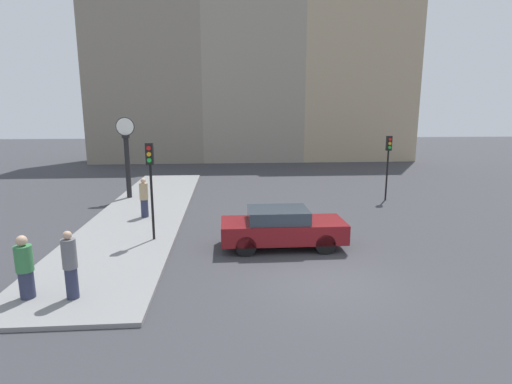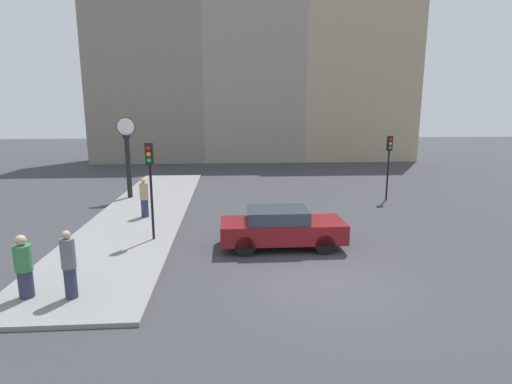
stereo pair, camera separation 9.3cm
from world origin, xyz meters
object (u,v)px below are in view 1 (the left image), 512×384
(pedestrian_tan_coat, at_px, (144,198))
(pedestrian_green_hoodie, at_px, (25,268))
(traffic_light_near, at_px, (150,171))
(pedestrian_grey_jacket, at_px, (70,265))
(traffic_light_far, at_px, (388,154))
(street_clock, at_px, (127,156))
(sedan_car, at_px, (282,227))

(pedestrian_tan_coat, relative_size, pedestrian_green_hoodie, 1.07)
(traffic_light_near, distance_m, pedestrian_tan_coat, 3.70)
(pedestrian_grey_jacket, xyz_separation_m, pedestrian_tan_coat, (0.26, 7.73, -0.01))
(traffic_light_far, height_order, pedestrian_tan_coat, traffic_light_far)
(traffic_light_far, distance_m, pedestrian_tan_coat, 12.48)
(traffic_light_far, relative_size, pedestrian_grey_jacket, 1.97)
(street_clock, bearing_deg, traffic_light_far, -4.93)
(traffic_light_near, xyz_separation_m, pedestrian_green_hoodie, (-2.32, -4.44, -1.71))
(traffic_light_far, bearing_deg, sedan_car, -133.05)
(pedestrian_green_hoodie, bearing_deg, sedan_car, 27.40)
(traffic_light_far, xyz_separation_m, pedestrian_green_hoodie, (-13.42, -10.58, -1.54))
(sedan_car, xyz_separation_m, pedestrian_tan_coat, (-5.47, 4.07, 0.25))
(street_clock, distance_m, pedestrian_grey_jacket, 12.02)
(sedan_car, distance_m, street_clock, 10.96)
(traffic_light_near, bearing_deg, traffic_light_far, 28.93)
(pedestrian_tan_coat, height_order, pedestrian_green_hoodie, pedestrian_tan_coat)
(sedan_car, bearing_deg, pedestrian_green_hoodie, -152.60)
(street_clock, distance_m, pedestrian_tan_coat, 4.65)
(traffic_light_near, bearing_deg, street_clock, 109.22)
(traffic_light_near, bearing_deg, pedestrian_tan_coat, 106.37)
(traffic_light_near, height_order, pedestrian_tan_coat, traffic_light_near)
(pedestrian_tan_coat, bearing_deg, traffic_light_far, 13.82)
(traffic_light_near, bearing_deg, pedestrian_green_hoodie, -117.57)
(traffic_light_near, relative_size, traffic_light_far, 1.02)
(sedan_car, relative_size, traffic_light_far, 1.25)
(pedestrian_grey_jacket, distance_m, pedestrian_tan_coat, 7.73)
(traffic_light_far, bearing_deg, pedestrian_tan_coat, -166.18)
(sedan_car, bearing_deg, street_clock, 130.82)
(sedan_car, bearing_deg, traffic_light_near, 168.89)
(pedestrian_tan_coat, bearing_deg, street_clock, 111.33)
(street_clock, relative_size, pedestrian_grey_jacket, 2.44)
(traffic_light_near, relative_size, pedestrian_grey_jacket, 2.01)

